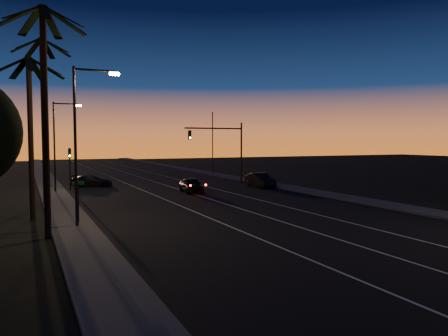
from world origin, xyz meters
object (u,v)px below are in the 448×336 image
signal_mast (223,142)px  cross_car (92,181)px  right_car (260,180)px  lead_car (191,185)px

signal_mast → cross_car: (-14.24, 2.42, -4.14)m
signal_mast → cross_car: bearing=170.4°
signal_mast → right_car: signal_mast is taller
signal_mast → right_car: (1.86, -5.35, -4.03)m
right_car → lead_car: bearing=-170.4°
cross_car → right_car: bearing=-25.7°
signal_mast → lead_car: signal_mast is taller
lead_car → right_car: bearing=9.6°
signal_mast → right_car: bearing=-70.8°
signal_mast → cross_car: size_ratio=1.53×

